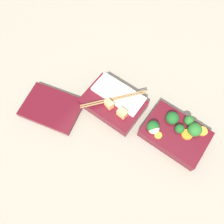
{
  "coord_description": "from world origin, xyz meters",
  "views": [
    {
      "loc": [
        -0.09,
        0.29,
        0.68
      ],
      "look_at": [
        0.08,
        0.05,
        0.04
      ],
      "focal_mm": 35.0,
      "sensor_mm": 36.0,
      "label": 1
    }
  ],
  "objects": [
    {
      "name": "ground_plane",
      "position": [
        0.0,
        0.0,
        0.0
      ],
      "size": [
        3.0,
        3.0,
        0.0
      ],
      "primitive_type": "plane",
      "color": "gray"
    },
    {
      "name": "bento_tray_vegetable",
      "position": [
        -0.12,
        -0.01,
        0.03
      ],
      "size": [
        0.2,
        0.14,
        0.07
      ],
      "color": "#510F19",
      "rests_on": "ground_plane"
    },
    {
      "name": "bento_tray_rice",
      "position": [
        0.1,
        0.02,
        0.02
      ],
      "size": [
        0.2,
        0.18,
        0.07
      ],
      "color": "#510F19",
      "rests_on": "ground_plane"
    },
    {
      "name": "bento_lid",
      "position": [
        0.26,
        0.15,
        0.01
      ],
      "size": [
        0.22,
        0.18,
        0.02
      ],
      "primitive_type": "cube",
      "rotation": [
        0.0,
        0.0,
        0.25
      ],
      "color": "#510F19",
      "rests_on": "ground_plane"
    }
  ]
}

